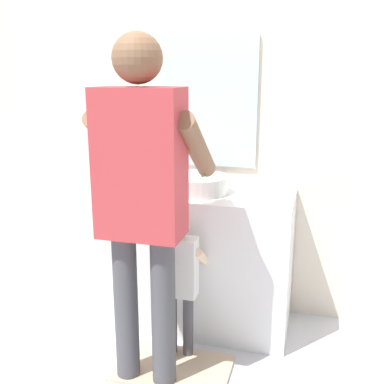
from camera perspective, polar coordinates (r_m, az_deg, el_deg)
The scene contains 9 objects.
ground_plane at distance 2.97m, azimuth -0.82°, elevation -18.46°, with size 14.00×14.00×0.00m, color silver.
back_wall at distance 3.10m, azimuth 2.36°, elevation 9.62°, with size 4.40×0.10×2.70m.
vanity_cabinet at distance 3.01m, azimuth 0.77°, elevation -8.27°, with size 1.18×0.54×0.90m, color white.
sink_basin at distance 2.84m, azimuth 0.70°, elevation 1.00°, with size 0.38×0.38×0.11m.
faucet at distance 3.05m, azimuth 1.80°, elevation 2.42°, with size 0.18×0.14×0.18m.
toothbrush_cup at distance 3.02m, azimuth -4.87°, elevation 1.72°, with size 0.07×0.07×0.21m.
bath_mat at distance 2.77m, azimuth -2.38°, elevation -21.00°, with size 0.64×0.40×0.02m, color #CCAD8E.
child_toddler at distance 2.63m, azimuth -1.49°, elevation -10.24°, with size 0.26×0.26×0.86m.
adult_parent at distance 2.26m, azimuth -6.19°, elevation 0.75°, with size 0.56×0.58×1.80m.
Camera 1 is at (0.71, -2.39, 1.62)m, focal length 42.90 mm.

